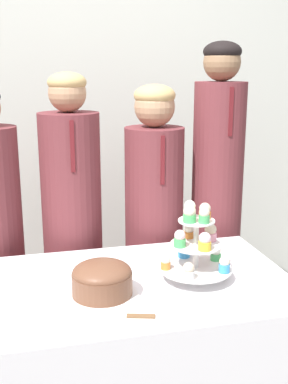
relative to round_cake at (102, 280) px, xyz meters
The scene contains 8 objects.
wall_back 1.54m from the round_cake, 86.51° to the left, with size 9.00×0.06×2.70m.
table 0.45m from the round_cake, 45.48° to the left, with size 1.27×0.73×0.74m.
round_cake is the anchor object (origin of this frame).
cake_knife 0.25m from the round_cake, 51.33° to the right, with size 0.30×0.10×0.01m.
cupcake_stand 0.37m from the round_cake, ahead, with size 0.27×0.27×0.30m.
student_1 0.66m from the round_cake, 93.08° to the left, with size 0.28×0.28×1.49m.
student_2 0.76m from the round_cake, 61.20° to the left, with size 0.28×0.29×1.43m.
student_3 0.95m from the round_cake, 43.77° to the left, with size 0.25×0.26×1.62m.
Camera 1 is at (-0.31, -1.23, 1.50)m, focal length 45.00 mm.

